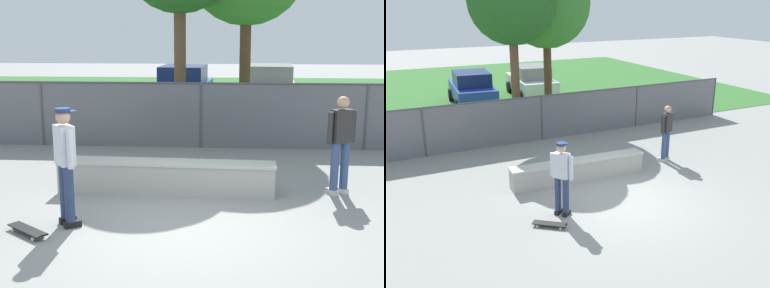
% 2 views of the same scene
% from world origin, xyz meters
% --- Properties ---
extents(ground_plane, '(80.00, 80.00, 0.00)m').
position_xyz_m(ground_plane, '(0.00, 0.00, 0.00)').
color(ground_plane, gray).
extents(grass_strip, '(28.53, 20.00, 0.02)m').
position_xyz_m(grass_strip, '(0.00, 16.05, 0.01)').
color(grass_strip, '#336B2D').
rests_on(grass_strip, ground).
extents(concrete_ledge, '(4.04, 0.64, 0.62)m').
position_xyz_m(concrete_ledge, '(-0.45, 1.78, 0.31)').
color(concrete_ledge, '#A8A59E').
rests_on(concrete_ledge, ground).
extents(skateboarder, '(0.43, 0.50, 1.84)m').
position_xyz_m(skateboarder, '(-1.76, 0.04, 1.03)').
color(skateboarder, black).
rests_on(skateboarder, ground).
extents(skateboard, '(0.75, 0.65, 0.09)m').
position_xyz_m(skateboard, '(-2.26, -0.37, 0.07)').
color(skateboard, black).
rests_on(skateboard, ground).
extents(chainlink_fence, '(16.60, 0.07, 1.68)m').
position_xyz_m(chainlink_fence, '(0.00, 5.75, 0.92)').
color(chainlink_fence, '#4C4C51').
rests_on(chainlink_fence, ground).
extents(tree_near_left, '(3.12, 3.12, 6.51)m').
position_xyz_m(tree_near_left, '(-0.62, 6.75, 4.91)').
color(tree_near_left, brown).
rests_on(tree_near_left, ground).
extents(tree_near_right, '(3.48, 3.48, 6.56)m').
position_xyz_m(tree_near_right, '(1.16, 7.91, 4.80)').
color(tree_near_right, '#513823').
rests_on(tree_near_right, ground).
extents(car_blue, '(2.26, 4.32, 1.66)m').
position_xyz_m(car_blue, '(-1.00, 12.46, 0.84)').
color(car_blue, '#233D9E').
rests_on(car_blue, ground).
extents(car_white, '(2.26, 4.32, 1.66)m').
position_xyz_m(car_white, '(2.33, 13.11, 0.84)').
color(car_white, silver).
rests_on(car_white, ground).
extents(bystander, '(0.55, 0.40, 1.82)m').
position_xyz_m(bystander, '(2.74, 1.96, 1.01)').
color(bystander, beige).
rests_on(bystander, ground).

